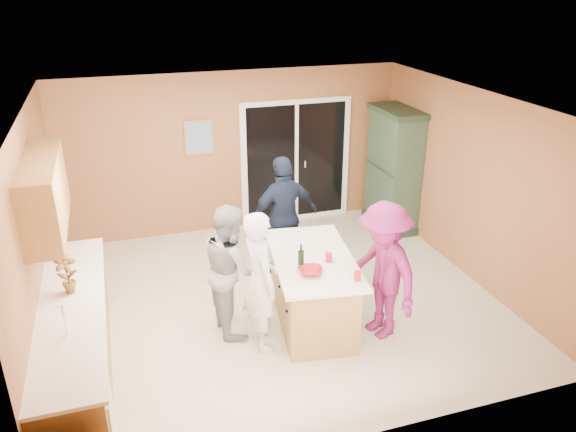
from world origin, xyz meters
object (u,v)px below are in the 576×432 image
object	(u,v)px
kitchen_island	(312,292)
woman_navy	(284,217)
woman_magenta	(383,271)
green_hutch	(393,171)
woman_grey	(231,269)
woman_white	(260,281)

from	to	relation	value
kitchen_island	woman_navy	size ratio (longest dim) A/B	1.05
kitchen_island	woman_navy	world-z (taller)	woman_navy
woman_magenta	woman_navy	bearing A→B (deg)	-171.96
green_hutch	woman_navy	xyz separation A→B (m)	(-2.20, -1.01, -0.11)
woman_grey	woman_navy	distance (m)	1.49
green_hutch	woman_white	bearing A→B (deg)	-139.33
kitchen_island	woman_navy	xyz separation A→B (m)	(0.05, 1.30, 0.45)
woman_grey	green_hutch	bearing A→B (deg)	-60.71
green_hutch	woman_magenta	world-z (taller)	green_hutch
kitchen_island	woman_navy	bearing A→B (deg)	95.64
kitchen_island	green_hutch	bearing A→B (deg)	53.73
woman_white	woman_grey	bearing A→B (deg)	23.71
kitchen_island	woman_white	world-z (taller)	woman_white
kitchen_island	woman_grey	distance (m)	1.04
green_hutch	woman_navy	distance (m)	2.42
green_hutch	woman_magenta	bearing A→B (deg)	-119.57
kitchen_island	woman_white	xyz separation A→B (m)	(-0.70, -0.23, 0.41)
kitchen_island	woman_magenta	bearing A→B (deg)	-25.08
kitchen_island	green_hutch	xyz separation A→B (m)	(2.26, 2.31, 0.56)
kitchen_island	woman_navy	distance (m)	1.38
woman_grey	woman_navy	bearing A→B (deg)	-46.35
woman_white	woman_grey	world-z (taller)	woman_white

